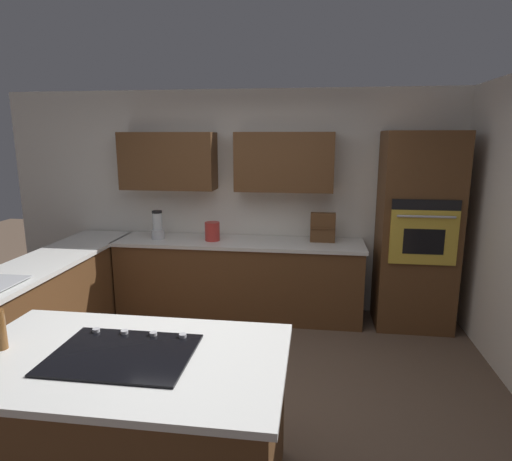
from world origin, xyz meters
name	(u,v)px	position (x,y,z in m)	size (l,w,h in m)	color
ground_plane	(214,400)	(0.00, 0.00, 0.00)	(14.00, 14.00, 0.00)	brown
wall_back	(246,192)	(0.07, -2.05, 1.42)	(6.00, 0.44, 2.60)	white
lower_cabinets_back	(239,280)	(0.10, -1.72, 0.43)	(2.80, 0.60, 0.86)	brown
countertop_back	(239,242)	(0.10, -1.72, 0.88)	(2.84, 0.64, 0.04)	silver
lower_cabinets_side	(41,311)	(1.82, -0.55, 0.43)	(0.60, 2.90, 0.86)	brown
countertop_side	(36,266)	(1.82, -0.55, 0.88)	(0.64, 2.94, 0.04)	silver
island_base	(128,431)	(0.26, 1.00, 0.43)	(1.71, 0.97, 0.86)	brown
island_top	(123,359)	(0.26, 1.00, 0.88)	(1.79, 1.05, 0.04)	silver
wall_oven	(417,232)	(-1.85, -1.72, 1.06)	(0.80, 0.66, 2.13)	brown
cooktop	(123,354)	(0.26, 0.99, 0.91)	(0.76, 0.56, 0.03)	black
blender	(158,227)	(1.05, -1.70, 1.04)	(0.15, 0.15, 0.33)	silver
spice_rack	(323,227)	(-0.85, -1.80, 1.07)	(0.28, 0.11, 0.33)	brown
kettle	(212,231)	(0.40, -1.70, 1.01)	(0.17, 0.17, 0.21)	red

